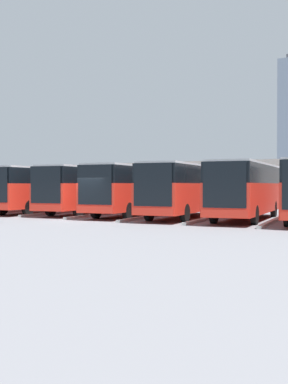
{
  "coord_description": "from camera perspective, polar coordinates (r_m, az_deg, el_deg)",
  "views": [
    {
      "loc": [
        -17.07,
        22.45,
        2.07
      ],
      "look_at": [
        -0.65,
        -5.58,
        1.61
      ],
      "focal_mm": 45.0,
      "sensor_mm": 36.0,
      "label": 1
    }
  ],
  "objects": [
    {
      "name": "station_building",
      "position": [
        50.16,
        10.46,
        0.94
      ],
      "size": [
        30.57,
        14.43,
        4.33
      ],
      "color": "beige",
      "rests_on": "ground_plane"
    },
    {
      "name": "curb_divider_0",
      "position": [
        27.18,
        14.87,
        -3.42
      ],
      "size": [
        1.22,
        7.88,
        0.15
      ],
      "primitive_type": "cube",
      "rotation": [
        0.0,
        0.0,
        0.12
      ],
      "color": "#B2B2AD",
      "rests_on": "ground_plane"
    },
    {
      "name": "bus_2",
      "position": [
        30.63,
        4.97,
        0.45
      ],
      "size": [
        3.84,
        11.42,
        3.37
      ],
      "rotation": [
        0.0,
        0.0,
        0.12
      ],
      "color": "red",
      "rests_on": "ground_plane"
    },
    {
      "name": "bus_3",
      "position": [
        32.69,
        -1.12,
        0.47
      ],
      "size": [
        3.84,
        11.42,
        3.37
      ],
      "rotation": [
        0.0,
        0.0,
        0.12
      ],
      "color": "red",
      "rests_on": "ground_plane"
    },
    {
      "name": "curb_divider_3",
      "position": [
        32.46,
        -5.62,
        -2.71
      ],
      "size": [
        1.22,
        7.88,
        0.15
      ],
      "primitive_type": "cube",
      "rotation": [
        0.0,
        0.0,
        0.12
      ],
      "color": "#B2B2AD",
      "rests_on": "ground_plane"
    },
    {
      "name": "curb_divider_1",
      "position": [
        28.54,
        7.26,
        -3.2
      ],
      "size": [
        1.22,
        7.88,
        0.15
      ],
      "primitive_type": "cube",
      "rotation": [
        0.0,
        0.0,
        0.12
      ],
      "color": "#B2B2AD",
      "rests_on": "ground_plane"
    },
    {
      "name": "bus_6",
      "position": [
        40.0,
        -15.86,
        0.5
      ],
      "size": [
        3.84,
        11.42,
        3.37
      ],
      "rotation": [
        0.0,
        0.0,
        0.12
      ],
      "color": "red",
      "rests_on": "ground_plane"
    },
    {
      "name": "curb_divider_5",
      "position": [
        37.41,
        -15.72,
        -2.27
      ],
      "size": [
        1.22,
        7.88,
        0.15
      ],
      "primitive_type": "cube",
      "rotation": [
        0.0,
        0.0,
        0.12
      ],
      "color": "#B2B2AD",
      "rests_on": "ground_plane"
    },
    {
      "name": "curb_divider_4",
      "position": [
        35.11,
        -10.59,
        -2.46
      ],
      "size": [
        1.22,
        7.88,
        0.15
      ],
      "primitive_type": "cube",
      "rotation": [
        0.0,
        0.0,
        0.12
      ],
      "color": "#B2B2AD",
      "rests_on": "ground_plane"
    },
    {
      "name": "curb_divider_2",
      "position": [
        30.15,
        0.22,
        -2.98
      ],
      "size": [
        1.22,
        7.88,
        0.15
      ],
      "primitive_type": "cube",
      "rotation": [
        0.0,
        0.0,
        0.12
      ],
      "color": "#B2B2AD",
      "rests_on": "ground_plane"
    },
    {
      "name": "ground_plane",
      "position": [
        28.28,
        -6.88,
        -3.39
      ],
      "size": [
        600.0,
        600.0,
        0.0
      ],
      "primitive_type": "plane",
      "color": "slate"
    },
    {
      "name": "bus_4",
      "position": [
        35.1,
        -6.39,
        0.49
      ],
      "size": [
        3.84,
        11.42,
        3.37
      ],
      "rotation": [
        0.0,
        0.0,
        0.12
      ],
      "color": "red",
      "rests_on": "ground_plane"
    },
    {
      "name": "bus_1",
      "position": [
        29.33,
        12.08,
        0.41
      ],
      "size": [
        3.84,
        11.42,
        3.37
      ],
      "rotation": [
        0.0,
        0.0,
        0.12
      ],
      "color": "red",
      "rests_on": "ground_plane"
    },
    {
      "name": "bus_5",
      "position": [
        37.17,
        -11.78,
        0.5
      ],
      "size": [
        3.84,
        11.42,
        3.37
      ],
      "rotation": [
        0.0,
        0.0,
        0.12
      ],
      "color": "red",
      "rests_on": "ground_plane"
    }
  ]
}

